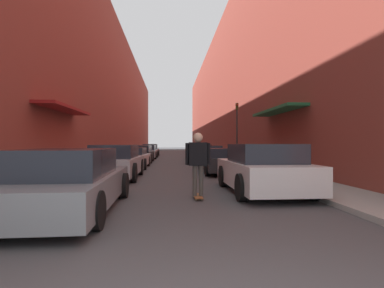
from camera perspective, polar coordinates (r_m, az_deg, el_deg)
ground at (r=29.03m, az=-3.91°, el=-2.63°), size 151.88×151.88×0.00m
curb_strip_left at (r=36.16m, az=-10.78°, el=-2.00°), size 1.80×69.03×0.12m
curb_strip_right at (r=36.20m, az=2.81°, el=-1.99°), size 1.80×69.03×0.12m
building_row_left at (r=36.96m, az=-15.31°, el=8.46°), size 4.90×69.03×13.52m
building_row_right at (r=37.11m, az=7.32°, el=9.17°), size 4.90×69.03×14.47m
parked_car_left_0 at (r=6.62m, az=-22.56°, el=-6.65°), size 1.97×4.66×1.28m
parked_car_left_1 at (r=12.18m, az=-14.27°, el=-3.39°), size 1.87×4.21×1.33m
parked_car_left_2 at (r=17.25m, az=-11.79°, el=-2.62°), size 2.07×4.53×1.16m
parked_car_left_3 at (r=22.33m, az=-10.02°, el=-1.88°), size 1.99×4.54×1.25m
parked_car_left_4 at (r=27.84m, az=-8.68°, el=-1.49°), size 1.96×4.76×1.24m
parked_car_left_5 at (r=33.06m, az=-7.94°, el=-1.20°), size 1.85×4.10×1.32m
parked_car_right_0 at (r=8.68m, az=13.31°, el=-4.71°), size 2.00×4.06×1.37m
parked_car_right_1 at (r=14.20m, az=5.98°, el=-3.15°), size 2.05×4.59×1.16m
parked_car_right_2 at (r=20.00m, az=2.89°, el=-2.15°), size 2.01×4.30×1.25m
parked_car_right_3 at (r=25.77m, az=1.54°, el=-1.59°), size 2.01×4.68×1.29m
skateboarder at (r=7.54m, az=1.13°, el=-2.70°), size 0.64×0.78×1.66m
traffic_light at (r=20.07m, az=8.56°, el=3.35°), size 0.16×0.22×3.94m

